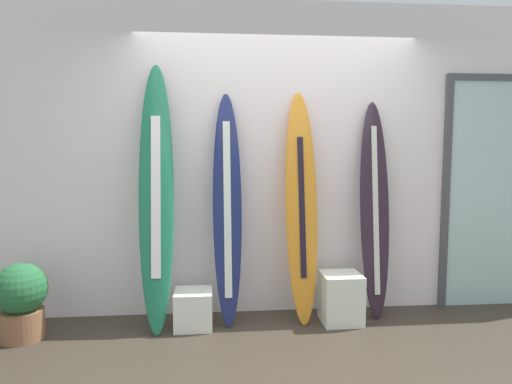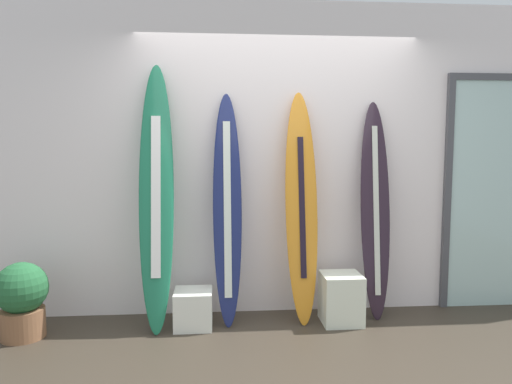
{
  "view_description": "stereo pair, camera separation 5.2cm",
  "coord_description": "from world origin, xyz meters",
  "px_view_note": "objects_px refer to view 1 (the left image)",
  "views": [
    {
      "loc": [
        -0.59,
        -2.98,
        1.52
      ],
      "look_at": [
        -0.21,
        0.95,
        1.13
      ],
      "focal_mm": 32.72,
      "sensor_mm": 36.0,
      "label": 1
    },
    {
      "loc": [
        -0.54,
        -2.98,
        1.52
      ],
      "look_at": [
        -0.21,
        0.95,
        1.13
      ],
      "focal_mm": 32.72,
      "sensor_mm": 36.0,
      "label": 2
    }
  ],
  "objects_px": {
    "surfboard_emerald": "(156,197)",
    "glass_door": "(494,188)",
    "surfboard_navy": "(227,210)",
    "surfboard_charcoal": "(375,211)",
    "display_block_center": "(193,309)",
    "surfboard_sunset": "(301,208)",
    "display_block_left": "(341,298)",
    "potted_plant": "(21,299)"
  },
  "relations": [
    {
      "from": "display_block_left",
      "to": "surfboard_emerald",
      "type": "bearing_deg",
      "value": 178.07
    },
    {
      "from": "surfboard_emerald",
      "to": "glass_door",
      "type": "relative_size",
      "value": 1.02
    },
    {
      "from": "surfboard_charcoal",
      "to": "display_block_center",
      "type": "xyz_separation_m",
      "value": [
        -1.6,
        -0.15,
        -0.79
      ]
    },
    {
      "from": "surfboard_sunset",
      "to": "glass_door",
      "type": "relative_size",
      "value": 0.92
    },
    {
      "from": "surfboard_navy",
      "to": "surfboard_charcoal",
      "type": "height_order",
      "value": "surfboard_navy"
    },
    {
      "from": "display_block_left",
      "to": "potted_plant",
      "type": "relative_size",
      "value": 0.7
    },
    {
      "from": "surfboard_navy",
      "to": "display_block_center",
      "type": "xyz_separation_m",
      "value": [
        -0.29,
        -0.12,
        -0.82
      ]
    },
    {
      "from": "display_block_left",
      "to": "display_block_center",
      "type": "bearing_deg",
      "value": 179.84
    },
    {
      "from": "surfboard_charcoal",
      "to": "display_block_center",
      "type": "height_order",
      "value": "surfboard_charcoal"
    },
    {
      "from": "surfboard_emerald",
      "to": "surfboard_sunset",
      "type": "xyz_separation_m",
      "value": [
        1.23,
        0.05,
        -0.11
      ]
    },
    {
      "from": "display_block_left",
      "to": "potted_plant",
      "type": "xyz_separation_m",
      "value": [
        -2.61,
        -0.11,
        0.11
      ]
    },
    {
      "from": "surfboard_sunset",
      "to": "potted_plant",
      "type": "relative_size",
      "value": 3.28
    },
    {
      "from": "surfboard_emerald",
      "to": "display_block_left",
      "type": "height_order",
      "value": "surfboard_emerald"
    },
    {
      "from": "surfboard_charcoal",
      "to": "glass_door",
      "type": "height_order",
      "value": "glass_door"
    },
    {
      "from": "surfboard_navy",
      "to": "surfboard_charcoal",
      "type": "xyz_separation_m",
      "value": [
        1.31,
        0.03,
        -0.03
      ]
    },
    {
      "from": "surfboard_navy",
      "to": "potted_plant",
      "type": "xyz_separation_m",
      "value": [
        -1.64,
        -0.23,
        -0.65
      ]
    },
    {
      "from": "glass_door",
      "to": "surfboard_navy",
      "type": "bearing_deg",
      "value": -175.49
    },
    {
      "from": "surfboard_navy",
      "to": "potted_plant",
      "type": "relative_size",
      "value": 3.25
    },
    {
      "from": "surfboard_navy",
      "to": "surfboard_sunset",
      "type": "bearing_deg",
      "value": -1.41
    },
    {
      "from": "surfboard_emerald",
      "to": "glass_door",
      "type": "xyz_separation_m",
      "value": [
        3.12,
        0.27,
        0.02
      ]
    },
    {
      "from": "surfboard_sunset",
      "to": "glass_door",
      "type": "distance_m",
      "value": 1.91
    },
    {
      "from": "surfboard_emerald",
      "to": "surfboard_navy",
      "type": "bearing_deg",
      "value": 6.73
    },
    {
      "from": "display_block_left",
      "to": "glass_door",
      "type": "distance_m",
      "value": 1.84
    },
    {
      "from": "surfboard_sunset",
      "to": "display_block_center",
      "type": "relative_size",
      "value": 6.32
    },
    {
      "from": "surfboard_sunset",
      "to": "display_block_left",
      "type": "height_order",
      "value": "surfboard_sunset"
    },
    {
      "from": "display_block_left",
      "to": "glass_door",
      "type": "bearing_deg",
      "value": 11.66
    },
    {
      "from": "display_block_center",
      "to": "glass_door",
      "type": "height_order",
      "value": "glass_door"
    },
    {
      "from": "surfboard_charcoal",
      "to": "potted_plant",
      "type": "height_order",
      "value": "surfboard_charcoal"
    },
    {
      "from": "surfboard_sunset",
      "to": "surfboard_emerald",
      "type": "bearing_deg",
      "value": -177.49
    },
    {
      "from": "surfboard_emerald",
      "to": "surfboard_charcoal",
      "type": "bearing_deg",
      "value": 2.98
    },
    {
      "from": "surfboard_emerald",
      "to": "surfboard_navy",
      "type": "relative_size",
      "value": 1.12
    },
    {
      "from": "display_block_left",
      "to": "surfboard_navy",
      "type": "bearing_deg",
      "value": 172.86
    },
    {
      "from": "surfboard_navy",
      "to": "surfboard_charcoal",
      "type": "bearing_deg",
      "value": 1.29
    },
    {
      "from": "display_block_left",
      "to": "display_block_center",
      "type": "height_order",
      "value": "display_block_left"
    },
    {
      "from": "glass_door",
      "to": "surfboard_charcoal",
      "type": "bearing_deg",
      "value": -172.08
    },
    {
      "from": "surfboard_emerald",
      "to": "surfboard_sunset",
      "type": "bearing_deg",
      "value": 2.51
    },
    {
      "from": "surfboard_charcoal",
      "to": "surfboard_navy",
      "type": "bearing_deg",
      "value": -178.71
    },
    {
      "from": "surfboard_emerald",
      "to": "surfboard_charcoal",
      "type": "relative_size",
      "value": 1.16
    },
    {
      "from": "glass_door",
      "to": "potted_plant",
      "type": "height_order",
      "value": "glass_door"
    },
    {
      "from": "display_block_center",
      "to": "potted_plant",
      "type": "bearing_deg",
      "value": -175.11
    },
    {
      "from": "surfboard_sunset",
      "to": "display_block_left",
      "type": "xyz_separation_m",
      "value": [
        0.34,
        -0.11,
        -0.77
      ]
    },
    {
      "from": "surfboard_charcoal",
      "to": "display_block_left",
      "type": "distance_m",
      "value": 0.82
    }
  ]
}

